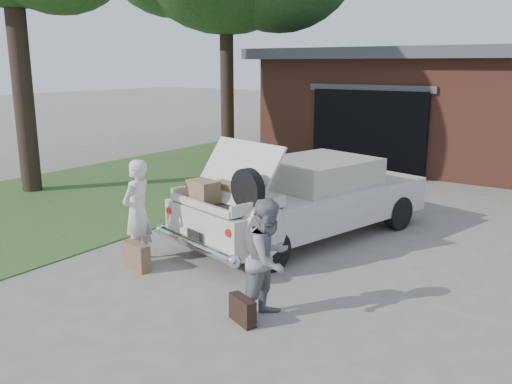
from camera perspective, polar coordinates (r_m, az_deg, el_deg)
The scene contains 8 objects.
ground at distance 7.57m, azimuth -2.63°, elevation -9.00°, with size 90.00×90.00×0.00m, color gray.
grass_strip at distance 13.29m, azimuth -13.67°, elevation 0.53°, with size 6.00×16.00×0.02m, color #2D4C1E.
house at distance 17.37m, azimuth 24.11°, elevation 8.24°, with size 12.80×7.80×3.30m.
sedan at distance 9.13m, azimuth 5.17°, elevation -0.62°, with size 2.86×4.91×1.74m.
woman_left at distance 8.13m, azimuth -12.39°, elevation -1.99°, with size 0.56×0.37×1.54m, color silver.
woman_right at distance 6.21m, azimuth 1.35°, elevation -7.08°, with size 0.69×0.54×1.42m, color gray.
suitcase_left at distance 7.99m, azimuth -12.45°, elevation -6.59°, with size 0.50×0.16×0.39m, color brown.
suitcase_right at distance 6.28m, azimuth -1.43°, elevation -12.32°, with size 0.40×0.13×0.31m, color black.
Camera 1 is at (4.28, -5.54, 2.88)m, focal length 38.00 mm.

